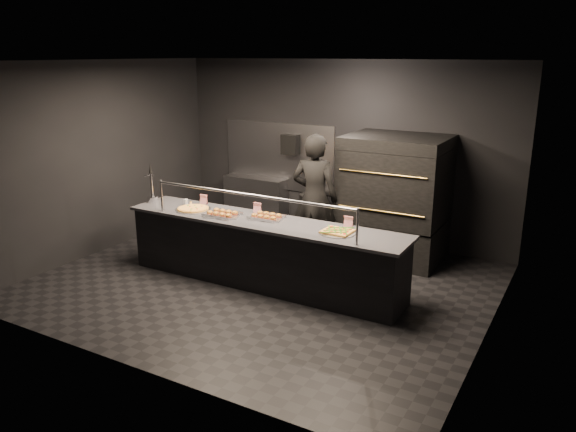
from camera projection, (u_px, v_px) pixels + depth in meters
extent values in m
plane|color=black|center=(263.00, 283.00, 7.84)|extent=(6.00, 6.00, 0.00)
plane|color=black|center=(260.00, 61.00, 7.00)|extent=(6.00, 6.00, 0.00)
cube|color=black|center=(340.00, 151.00, 9.51)|extent=(6.00, 0.04, 3.00)
cube|color=black|center=(122.00, 228.00, 5.33)|extent=(6.00, 0.04, 3.00)
cube|color=black|center=(100.00, 158.00, 8.83)|extent=(0.04, 5.00, 3.00)
cube|color=black|center=(499.00, 208.00, 6.00)|extent=(0.04, 5.00, 3.00)
cube|color=#99999E|center=(279.00, 156.00, 10.11)|extent=(2.20, 0.02, 1.20)
cube|color=black|center=(263.00, 254.00, 7.71)|extent=(4.00, 0.70, 0.88)
cube|color=#333338|center=(262.00, 222.00, 7.59)|extent=(4.10, 0.78, 0.04)
cylinder|color=#99999E|center=(162.00, 195.00, 7.97)|extent=(0.03, 0.03, 0.45)
cylinder|color=#99999E|center=(357.00, 226.00, 6.56)|extent=(0.03, 0.03, 0.45)
cylinder|color=#99999E|center=(250.00, 195.00, 7.21)|extent=(3.00, 0.04, 0.04)
cube|color=black|center=(392.00, 239.00, 8.77)|extent=(1.50, 1.15, 0.60)
cube|color=black|center=(394.00, 202.00, 8.61)|extent=(1.50, 1.20, 0.55)
cube|color=black|center=(396.00, 166.00, 8.45)|extent=(1.50, 1.20, 0.55)
cube|color=black|center=(398.00, 142.00, 8.35)|extent=(1.50, 1.20, 0.18)
cylinder|color=gold|center=(380.00, 211.00, 8.09)|extent=(1.30, 0.02, 0.02)
cylinder|color=gold|center=(382.00, 174.00, 7.93)|extent=(1.30, 0.02, 0.02)
cube|color=#99999E|center=(256.00, 201.00, 10.41)|extent=(1.20, 0.35, 0.90)
cube|color=black|center=(291.00, 144.00, 9.82)|extent=(0.30, 0.20, 0.35)
cylinder|color=#B2B2B7|center=(319.00, 176.00, 9.71)|extent=(0.14, 0.14, 0.45)
cube|color=black|center=(319.00, 161.00, 9.64)|extent=(0.10, 0.06, 0.06)
cylinder|color=silver|center=(153.00, 199.00, 8.48)|extent=(0.16, 0.16, 0.09)
cylinder|color=silver|center=(152.00, 186.00, 8.42)|extent=(0.06, 0.06, 0.40)
cylinder|color=silver|center=(147.00, 176.00, 8.30)|extent=(0.02, 0.11, 0.02)
cone|color=black|center=(151.00, 168.00, 8.34)|extent=(0.06, 0.06, 0.16)
cylinder|color=silver|center=(193.00, 209.00, 8.08)|extent=(0.52, 0.52, 0.01)
cylinder|color=gold|center=(193.00, 209.00, 8.08)|extent=(0.45, 0.45, 0.02)
cylinder|color=gold|center=(193.00, 208.00, 8.08)|extent=(0.39, 0.39, 0.01)
cube|color=silver|center=(222.00, 215.00, 7.79)|extent=(0.55, 0.48, 0.02)
ellipsoid|color=#A87424|center=(210.00, 212.00, 7.79)|extent=(0.09, 0.09, 0.06)
ellipsoid|color=#A87424|center=(216.00, 210.00, 7.92)|extent=(0.09, 0.09, 0.06)
ellipsoid|color=#A87424|center=(216.00, 213.00, 7.74)|extent=(0.09, 0.09, 0.06)
ellipsoid|color=#A87424|center=(223.00, 211.00, 7.87)|extent=(0.09, 0.09, 0.06)
ellipsoid|color=#A87424|center=(222.00, 214.00, 7.69)|extent=(0.09, 0.09, 0.06)
ellipsoid|color=#A87424|center=(229.00, 212.00, 7.82)|extent=(0.09, 0.09, 0.06)
ellipsoid|color=#A87424|center=(228.00, 215.00, 7.64)|extent=(0.09, 0.09, 0.06)
ellipsoid|color=#A87424|center=(235.00, 213.00, 7.77)|extent=(0.09, 0.09, 0.06)
cube|color=silver|center=(267.00, 218.00, 7.67)|extent=(0.50, 0.42, 0.02)
ellipsoid|color=#A87424|center=(254.00, 215.00, 7.67)|extent=(0.08, 0.08, 0.05)
ellipsoid|color=#A87424|center=(260.00, 212.00, 7.79)|extent=(0.08, 0.08, 0.05)
ellipsoid|color=#A87424|center=(261.00, 216.00, 7.62)|extent=(0.08, 0.08, 0.05)
ellipsoid|color=#A87424|center=(266.00, 213.00, 7.74)|extent=(0.08, 0.08, 0.05)
ellipsoid|color=#A87424|center=(267.00, 217.00, 7.57)|extent=(0.08, 0.08, 0.05)
ellipsoid|color=#A87424|center=(272.00, 214.00, 7.69)|extent=(0.08, 0.08, 0.05)
ellipsoid|color=#A87424|center=(273.00, 218.00, 7.52)|extent=(0.08, 0.08, 0.05)
ellipsoid|color=#A87424|center=(279.00, 215.00, 7.65)|extent=(0.08, 0.08, 0.05)
cylinder|color=silver|center=(337.00, 233.00, 7.04)|extent=(0.46, 0.46, 0.01)
cube|color=gold|center=(337.00, 231.00, 7.04)|extent=(0.37, 0.34, 0.02)
cube|color=gold|center=(337.00, 230.00, 7.03)|extent=(0.35, 0.32, 0.01)
cube|color=#37811E|center=(337.00, 230.00, 7.03)|extent=(0.33, 0.30, 0.01)
cylinder|color=silver|center=(186.00, 202.00, 8.31)|extent=(0.06, 0.06, 0.09)
cylinder|color=silver|center=(191.00, 204.00, 8.27)|extent=(0.04, 0.04, 0.07)
cube|color=white|center=(204.00, 199.00, 8.36)|extent=(0.12, 0.04, 0.15)
cube|color=white|center=(257.00, 208.00, 7.91)|extent=(0.12, 0.04, 0.15)
cube|color=white|center=(348.00, 222.00, 7.25)|extent=(0.12, 0.04, 0.15)
cylinder|color=black|center=(312.00, 215.00, 9.76)|extent=(0.45, 0.45, 0.75)
imported|color=black|center=(315.00, 198.00, 8.47)|extent=(0.77, 0.56, 1.96)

